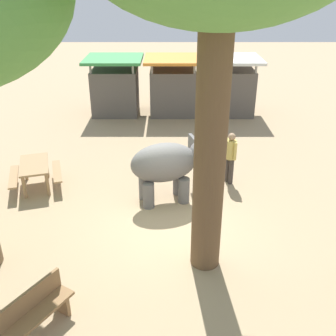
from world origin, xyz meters
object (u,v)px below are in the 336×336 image
at_px(market_stall_white, 230,89).
at_px(feed_bucket, 140,166).
at_px(person_handler, 231,154).
at_px(market_stall_green, 116,89).
at_px(wooden_bench, 36,311).
at_px(elephant, 173,164).
at_px(market_stall_orange, 173,89).
at_px(picnic_table_near, 35,170).

height_order(market_stall_white, feed_bucket, market_stall_white).
height_order(person_handler, market_stall_green, market_stall_green).
xyz_separation_m(wooden_bench, feed_bucket, (1.42, 6.46, -0.31)).
xyz_separation_m(elephant, market_stall_orange, (0.08, 7.77, 0.03)).
bearing_deg(person_handler, wooden_bench, 25.28).
bearing_deg(wooden_bench, person_handler, 174.83).
relative_size(wooden_bench, feed_bucket, 3.90).
xyz_separation_m(elephant, person_handler, (1.74, 0.99, -0.16)).
bearing_deg(market_stall_white, market_stall_orange, 180.00).
relative_size(elephant, picnic_table_near, 1.35).
distance_m(wooden_bench, market_stall_green, 12.45).
relative_size(market_stall_orange, feed_bucket, 7.00).
xyz_separation_m(picnic_table_near, market_stall_white, (6.78, 7.09, 0.55)).
bearing_deg(elephant, market_stall_green, 92.22).
relative_size(person_handler, feed_bucket, 4.50).
height_order(elephant, market_stall_white, market_stall_white).
distance_m(elephant, market_stall_orange, 7.78).
distance_m(elephant, person_handler, 2.01).
xyz_separation_m(wooden_bench, market_stall_white, (5.15, 12.43, 0.67)).
relative_size(person_handler, market_stall_green, 0.64).
height_order(picnic_table_near, market_stall_white, market_stall_white).
distance_m(elephant, feed_bucket, 2.29).
bearing_deg(elephant, picnic_table_near, 154.76).
bearing_deg(feed_bucket, elephant, -59.65).
xyz_separation_m(picnic_table_near, market_stall_green, (1.58, 7.09, 0.55)).
bearing_deg(market_stall_white, picnic_table_near, -133.72).
bearing_deg(picnic_table_near, market_stall_white, 119.51).
height_order(wooden_bench, feed_bucket, wooden_bench).
height_order(elephant, person_handler, elephant).
distance_m(wooden_bench, market_stall_white, 13.48).
bearing_deg(elephant, market_stall_orange, 73.67).
relative_size(wooden_bench, market_stall_white, 0.56).
relative_size(person_handler, market_stall_orange, 0.64).
height_order(elephant, feed_bucket, elephant).
bearing_deg(feed_bucket, picnic_table_near, -159.98).
distance_m(market_stall_green, feed_bucket, 6.23).
xyz_separation_m(wooden_bench, market_stall_green, (-0.05, 12.43, 0.67)).
height_order(person_handler, feed_bucket, person_handler).
bearing_deg(market_stall_orange, person_handler, -76.26).
xyz_separation_m(elephant, picnic_table_near, (-4.09, 0.69, -0.52)).
bearing_deg(market_stall_orange, elephant, -90.62).
bearing_deg(elephant, person_handler, 13.86).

